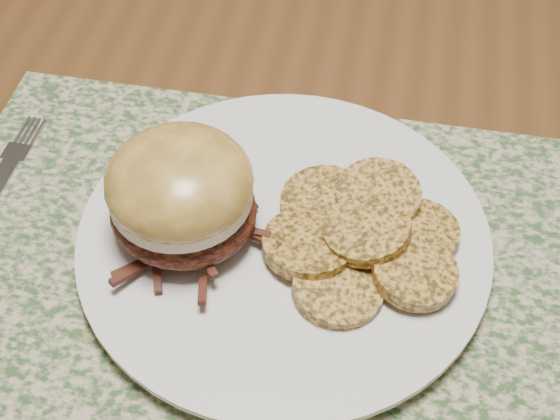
# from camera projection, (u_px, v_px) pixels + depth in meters

# --- Properties ---
(placemat) EXTENTS (0.45, 0.33, 0.00)m
(placemat) POSITION_uv_depth(u_px,v_px,m) (249.00, 272.00, 0.52)
(placemat) COLOR #305029
(placemat) RESTS_ON dining_table
(dinner_plate) EXTENTS (0.26, 0.26, 0.02)m
(dinner_plate) POSITION_uv_depth(u_px,v_px,m) (284.00, 240.00, 0.53)
(dinner_plate) COLOR silver
(dinner_plate) RESTS_ON placemat
(pork_sandwich) EXTENTS (0.12, 0.12, 0.07)m
(pork_sandwich) POSITION_uv_depth(u_px,v_px,m) (181.00, 194.00, 0.49)
(pork_sandwich) COLOR black
(pork_sandwich) RESTS_ON dinner_plate
(roasted_potatoes) EXTENTS (0.14, 0.14, 0.03)m
(roasted_potatoes) POSITION_uv_depth(u_px,v_px,m) (361.00, 236.00, 0.51)
(roasted_potatoes) COLOR #C08C38
(roasted_potatoes) RESTS_ON dinner_plate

